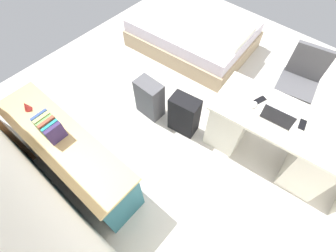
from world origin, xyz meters
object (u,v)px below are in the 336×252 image
office_chair (296,86)px  laptop (277,117)px  credenza (71,155)px  figurine_small (26,106)px  suitcase_spare_grey (150,99)px  computer_mouse (254,105)px  bed (194,34)px  desk (271,136)px  cell_phone_by_mouse (260,100)px  suitcase_black (184,115)px  cell_phone_near_laptop (302,125)px

office_chair → laptop: 1.04m
office_chair → credenza: (1.42, 2.55, -0.06)m
figurine_small → suitcase_spare_grey: bearing=-116.1°
computer_mouse → laptop: bearing=171.0°
bed → laptop: 2.29m
desk → figurine_small: (2.10, 1.66, 0.39)m
laptop → cell_phone_by_mouse: 0.28m
office_chair → bed: size_ratio=0.47×
bed → figurine_small: size_ratio=18.21×
desk → suitcase_spare_grey: size_ratio=2.67×
bed → suitcase_black: bed is taller
office_chair → cell_phone_near_laptop: (-0.31, 0.84, 0.33)m
cell_phone_near_laptop → cell_phone_by_mouse: (0.48, -0.01, 0.00)m
desk → computer_mouse: computer_mouse is taller
cell_phone_near_laptop → desk: bearing=3.2°
desk → bed: 2.24m
suitcase_black → figurine_small: (1.11, 1.30, 0.49)m
figurine_small → desk: bearing=-141.7°
suitcase_black → office_chair: bearing=-132.7°
credenza → suitcase_black: bearing=-113.5°
laptop → cell_phone_near_laptop: 0.26m
office_chair → bed: office_chair is taller
desk → laptop: bearing=54.0°
credenza → laptop: size_ratio=5.44×
credenza → bed: (0.40, -2.74, -0.12)m
cell_phone_by_mouse → cell_phone_near_laptop: bearing=-162.3°
suitcase_black → suitcase_spare_grey: suitcase_black is taller
credenza → cell_phone_by_mouse: cell_phone_by_mouse is taller
credenza → figurine_small: size_ratio=16.36×
desk → cell_phone_near_laptop: 0.41m
bed → figurine_small: bearing=86.9°
bed → cell_phone_by_mouse: size_ratio=14.73×
suitcase_spare_grey → cell_phone_by_mouse: cell_phone_by_mouse is taller
bed → computer_mouse: computer_mouse is taller
credenza → figurine_small: 0.69m
suitcase_black → laptop: (-0.94, -0.29, 0.51)m
suitcase_black → cell_phone_by_mouse: 0.93m
office_chair → suitcase_spare_grey: bearing=44.2°
bed → cell_phone_near_laptop: (-2.13, 1.04, 0.51)m
laptop → cell_phone_near_laptop: laptop is taller
office_chair → computer_mouse: 1.02m
office_chair → computer_mouse: office_chair is taller
desk → suitcase_black: desk is taller
desk → laptop: (0.05, 0.07, 0.41)m
suitcase_black → desk: bearing=-168.2°
desk → credenza: 2.27m
computer_mouse → figurine_small: (1.79, 1.60, 0.02)m
office_chair → cell_phone_by_mouse: (0.17, 0.84, 0.33)m
computer_mouse → bed: bearing=-40.7°
laptop → computer_mouse: laptop is taller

